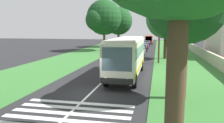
# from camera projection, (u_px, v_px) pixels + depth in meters

# --- Properties ---
(ground) EXTENTS (160.00, 160.00, 0.00)m
(ground) POSITION_uv_depth(u_px,v_px,m) (89.00, 95.00, 15.71)
(ground) COLOR #262628
(grass_verge_left) EXTENTS (120.00, 8.00, 0.04)m
(grass_verge_left) POSITION_uv_depth(u_px,v_px,m) (65.00, 61.00, 31.86)
(grass_verge_left) COLOR #387533
(grass_verge_left) RESTS_ON ground
(grass_verge_right) EXTENTS (120.00, 8.00, 0.04)m
(grass_verge_right) POSITION_uv_depth(u_px,v_px,m) (186.00, 65.00, 28.62)
(grass_verge_right) COLOR #387533
(grass_verge_right) RESTS_ON ground
(centre_line) EXTENTS (110.00, 0.16, 0.01)m
(centre_line) POSITION_uv_depth(u_px,v_px,m) (122.00, 63.00, 30.25)
(centre_line) COLOR silver
(centre_line) RESTS_ON ground
(coach_bus) EXTENTS (11.16, 2.62, 3.73)m
(coach_bus) POSITION_uv_depth(u_px,v_px,m) (127.00, 55.00, 21.33)
(coach_bus) COLOR silver
(coach_bus) RESTS_ON ground
(zebra_crossing) EXTENTS (5.85, 6.80, 0.01)m
(zebra_crossing) POSITION_uv_depth(u_px,v_px,m) (63.00, 120.00, 11.38)
(zebra_crossing) COLOR silver
(zebra_crossing) RESTS_ON ground
(trailing_car_0) EXTENTS (4.30, 1.78, 1.43)m
(trailing_car_0) POSITION_uv_depth(u_px,v_px,m) (140.00, 51.00, 39.36)
(trailing_car_0) COLOR gray
(trailing_car_0) RESTS_ON ground
(trailing_car_1) EXTENTS (4.30, 1.78, 1.43)m
(trailing_car_1) POSITION_uv_depth(u_px,v_px,m) (143.00, 48.00, 45.73)
(trailing_car_1) COLOR black
(trailing_car_1) RESTS_ON ground
(trailing_car_2) EXTENTS (4.30, 1.78, 1.43)m
(trailing_car_2) POSITION_uv_depth(u_px,v_px,m) (145.00, 46.00, 51.39)
(trailing_car_2) COLOR #B21E1E
(trailing_car_2) RESTS_ON ground
(trailing_car_3) EXTENTS (4.30, 1.78, 1.43)m
(trailing_car_3) POSITION_uv_depth(u_px,v_px,m) (147.00, 43.00, 60.12)
(trailing_car_3) COLOR navy
(trailing_car_3) RESTS_ON ground
(trailing_minibus_0) EXTENTS (6.00, 2.14, 2.53)m
(trailing_minibus_0) POSITION_uv_depth(u_px,v_px,m) (149.00, 39.00, 67.61)
(trailing_minibus_0) COLOR #CC4C33
(trailing_minibus_0) RESTS_ON ground
(roadside_tree_left_1) EXTENTS (8.60, 7.17, 10.41)m
(roadside_tree_left_1) POSITION_uv_depth(u_px,v_px,m) (103.00, 18.00, 45.85)
(roadside_tree_left_1) COLOR brown
(roadside_tree_left_1) RESTS_ON grass_verge_left
(roadside_tree_left_2) EXTENTS (8.45, 6.90, 9.90)m
(roadside_tree_left_2) POSITION_uv_depth(u_px,v_px,m) (118.00, 22.00, 55.75)
(roadside_tree_left_2) COLOR #3D2D1E
(roadside_tree_left_2) RESTS_ON grass_verge_left
(roadside_tree_right_0) EXTENTS (6.82, 6.03, 9.06)m
(roadside_tree_right_0) POSITION_uv_depth(u_px,v_px,m) (165.00, 20.00, 33.62)
(roadside_tree_right_0) COLOR #3D2D1E
(roadside_tree_right_0) RESTS_ON grass_verge_right
(roadside_tree_right_2) EXTENTS (5.82, 5.14, 8.72)m
(roadside_tree_right_2) POSITION_uv_depth(u_px,v_px,m) (184.00, 5.00, 14.10)
(roadside_tree_right_2) COLOR brown
(roadside_tree_right_2) RESTS_ON grass_verge_right
(utility_pole) EXTENTS (0.24, 1.40, 7.54)m
(utility_pole) POSITION_uv_depth(u_px,v_px,m) (159.00, 34.00, 29.35)
(utility_pole) COLOR #473828
(utility_pole) RESTS_ON grass_verge_right
(roadside_wall) EXTENTS (70.00, 0.40, 1.43)m
(roadside_wall) POSITION_uv_depth(u_px,v_px,m) (206.00, 55.00, 32.69)
(roadside_wall) COLOR #B2A893
(roadside_wall) RESTS_ON grass_verge_right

